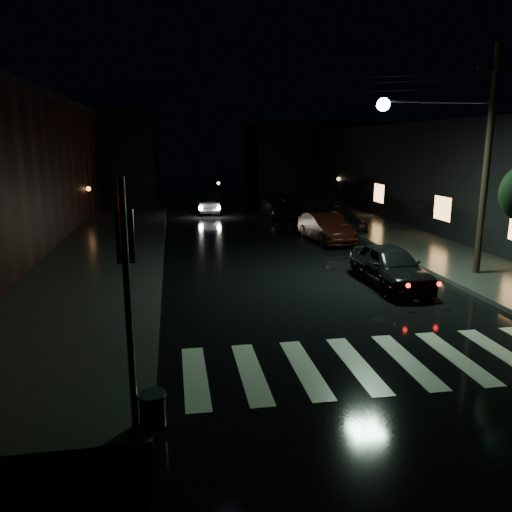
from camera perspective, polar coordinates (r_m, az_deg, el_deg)
name	(u,v)px	position (r m, az deg, el deg)	size (l,w,h in m)	color
ground	(255,383)	(10.62, -0.14, -14.34)	(120.00, 120.00, 0.00)	black
sidewalk_left	(98,249)	(24.06, -17.62, 0.74)	(6.00, 44.00, 0.15)	#282826
sidewalk_right	(403,239)	(26.46, 16.50, 1.86)	(4.00, 44.00, 0.15)	#282826
building_right	(487,175)	(33.08, 24.85, 8.42)	(10.00, 40.00, 6.00)	black
building_far_left	(87,152)	(54.99, -18.77, 11.23)	(14.00, 10.00, 8.00)	black
building_far_right	(313,156)	(56.52, 6.54, 11.33)	(14.00, 10.00, 7.00)	black
crosswalk	(382,362)	(11.86, 14.21, -11.70)	(9.00, 3.00, 0.01)	beige
signal_pole_corner	(141,348)	(8.55, -13.03, -10.26)	(0.68, 0.61, 4.20)	slate
utility_pole	(471,150)	(19.35, 23.33, 11.04)	(4.92, 0.44, 8.00)	black
parked_car_a	(390,266)	(17.81, 15.09, -1.08)	(1.68, 4.17, 1.42)	black
parked_car_b	(326,228)	(25.14, 7.97, 3.20)	(1.52, 4.35, 1.43)	black
parked_car_c	(337,219)	(28.50, 9.30, 4.18)	(1.87, 4.59, 1.33)	black
parked_car_d	(284,206)	(33.79, 3.26, 5.73)	(2.37, 5.13, 1.43)	black
oncoming_car	(211,204)	(35.55, -5.12, 5.95)	(1.38, 3.97, 1.31)	black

